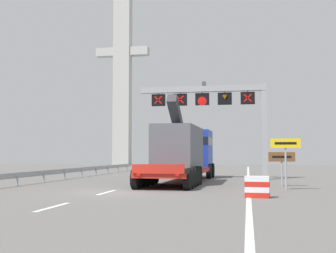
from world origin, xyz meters
The scene contains 10 objects.
ground centered at (0.00, 0.00, 0.00)m, with size 112.00×112.00×0.00m, color slate.
lane_markings centered at (-0.41, 20.02, 0.01)m, with size 0.20×54.64×0.01m.
edge_line_right centered at (6.20, 12.00, 0.01)m, with size 0.20×63.00×0.01m, color silver.
overhead_lane_gantry centered at (4.16, 11.97, 5.51)m, with size 9.63×0.90×7.21m.
heavy_haul_truck_red centered at (1.99, 9.12, 1.99)m, with size 3.26×14.11×5.30m.
exit_sign_yellow centered at (8.07, 2.72, 1.98)m, with size 1.49×0.15×2.61m.
tourist_info_sign_brown centered at (8.07, 5.28, 1.47)m, with size 1.47×0.15×1.94m.
crash_barrier_striped centered at (6.55, -1.42, 0.45)m, with size 1.05×0.60×0.90m.
guardrail_left centered at (-6.87, 12.66, 0.56)m, with size 0.13×29.32×0.76m.
bridge_pylon_distant centered at (-14.55, 49.86, 15.82)m, with size 9.00×2.00×30.87m.
Camera 1 is at (6.18, -19.98, 1.82)m, focal length 46.23 mm.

